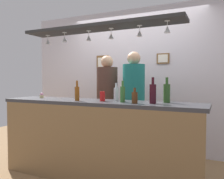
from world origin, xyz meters
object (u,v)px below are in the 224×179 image
Objects in this scene: person_right_teal_shirt at (134,96)px; picture_frame_caricature at (103,64)px; picture_frame_upper_small at (163,58)px; cupcake at (42,95)px; person_middle_brown_shirt at (107,97)px; bottle_beer_amber_tall at (77,93)px; bottle_champagne_green at (167,93)px; drink_can at (102,96)px; bottle_beer_green_import at (123,94)px; bottle_wine_dark_red at (153,93)px; bottle_beer_brown_stubby at (135,97)px; bottle_soda_clear at (116,94)px.

picture_frame_caricature is (-0.88, 0.66, 0.56)m from person_right_teal_shirt.
picture_frame_upper_small is at bearing 65.69° from person_right_teal_shirt.
cupcake is 2.11m from picture_frame_upper_small.
person_right_teal_shirt is at bearing -0.00° from person_middle_brown_shirt.
bottle_beer_amber_tall is (-0.47, -0.85, 0.09)m from person_right_teal_shirt.
drink_can is (-0.77, -0.17, -0.06)m from bottle_champagne_green.
bottle_beer_green_import is 0.28m from drink_can.
bottle_beer_brown_stubby is (-0.19, -0.08, -0.05)m from bottle_wine_dark_red.
bottle_beer_amber_tall reaches higher than cupcake.
bottle_wine_dark_red is 1.00× the size of bottle_champagne_green.
bottle_champagne_green is at bearing 12.62° from drink_can.
picture_frame_caricature is at bearing 76.79° from cupcake.
picture_frame_upper_small is 0.65× the size of picture_frame_caricature.
bottle_champagne_green is at bearing 2.64° from bottle_soda_clear.
person_right_teal_shirt is 0.63m from bottle_soda_clear.
bottle_soda_clear reaches higher than bottle_beer_brown_stubby.
bottle_beer_green_import is at bearing -44.99° from bottle_soda_clear.
person_right_teal_shirt is 9.63× the size of bottle_beer_brown_stubby.
bottle_beer_brown_stubby is 1.53m from cupcake.
picture_frame_upper_small is at bearing 104.95° from bottle_champagne_green.
cupcake is at bearing -103.21° from picture_frame_caricature.
bottle_soda_clear is 1.28× the size of bottle_beer_brown_stubby.
cupcake is (-1.71, 0.08, -0.08)m from bottle_wine_dark_red.
bottle_wine_dark_red reaches higher than drink_can.
bottle_beer_brown_stubby is at bearing -10.68° from drink_can.
person_right_teal_shirt reaches higher than bottle_beer_brown_stubby.
bottle_wine_dark_red is at bearing -56.63° from person_right_teal_shirt.
bottle_champagne_green is 0.53m from bottle_beer_green_import.
picture_frame_caricature is (-1.18, 0.00, -0.07)m from picture_frame_upper_small.
bottle_champagne_green reaches higher than bottle_beer_brown_stubby.
drink_can is at bearing -106.98° from picture_frame_upper_small.
bottle_beer_green_import reaches higher than cupcake.
person_middle_brown_shirt is 6.51× the size of bottle_beer_amber_tall.
bottle_beer_amber_tall is at bearing -173.75° from bottle_beer_green_import.
bottle_champagne_green is at bearing 12.69° from bottle_beer_amber_tall.
picture_frame_upper_small is (0.31, 1.29, 0.55)m from bottle_soda_clear.
drink_can is 1.60m from picture_frame_upper_small.
person_right_teal_shirt is 5.78× the size of bottle_wine_dark_red.
person_right_teal_shirt is at bearing -114.31° from picture_frame_upper_small.
person_middle_brown_shirt is 21.71× the size of cupcake.
picture_frame_caricature reaches higher than bottle_champagne_green.
person_middle_brown_shirt is 1.02m from cupcake.
picture_frame_upper_small is (1.50, 1.35, 0.60)m from cupcake.
bottle_champagne_green reaches higher than drink_can.
person_middle_brown_shirt is at bearing 180.00° from person_right_teal_shirt.
bottle_beer_amber_tall is at bearing -11.67° from cupcake.
bottle_champagne_green is 2.46× the size of drink_can.
bottle_soda_clear is at bearing 48.36° from drink_can.
bottle_wine_dark_red is 1.72m from cupcake.
picture_frame_caricature reaches higher than bottle_beer_amber_tall.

